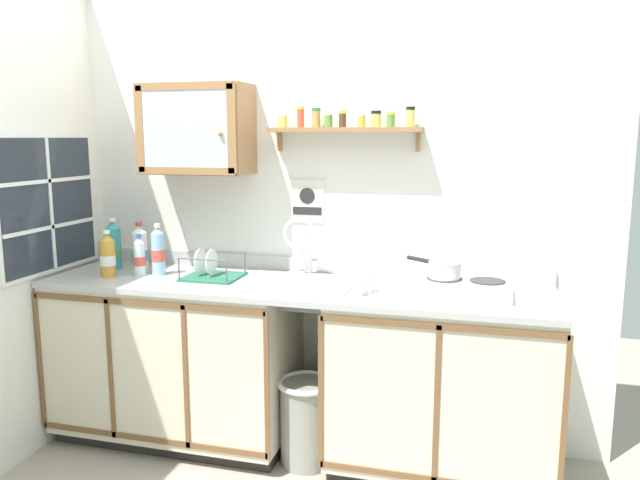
% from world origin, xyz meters
% --- Properties ---
extents(back_wall, '(3.26, 0.07, 2.57)m').
position_xyz_m(back_wall, '(0.00, 0.66, 1.30)').
color(back_wall, silver).
rests_on(back_wall, ground).
extents(lower_cabinet_run, '(1.31, 0.62, 0.90)m').
position_xyz_m(lower_cabinet_run, '(-0.67, 0.33, 0.45)').
color(lower_cabinet_run, black).
rests_on(lower_cabinet_run, ground).
extents(lower_cabinet_run_right, '(1.09, 0.62, 0.90)m').
position_xyz_m(lower_cabinet_run_right, '(0.78, 0.33, 0.45)').
color(lower_cabinet_run_right, black).
rests_on(lower_cabinet_run_right, ground).
extents(countertop, '(2.62, 0.64, 0.03)m').
position_xyz_m(countertop, '(0.00, 0.33, 0.91)').
color(countertop, '#B2B2AD').
rests_on(countertop, lower_cabinet_run).
extents(backsplash, '(2.62, 0.02, 0.08)m').
position_xyz_m(backsplash, '(0.00, 0.62, 0.97)').
color(backsplash, '#B2B2AD').
rests_on(backsplash, countertop).
extents(sink, '(0.58, 0.42, 0.43)m').
position_xyz_m(sink, '(0.03, 0.37, 0.92)').
color(sink, silver).
rests_on(sink, countertop).
extents(hot_plate_stove, '(0.42, 0.30, 0.07)m').
position_xyz_m(hot_plate_stove, '(0.87, 0.32, 0.96)').
color(hot_plate_stove, silver).
rests_on(hot_plate_stove, countertop).
extents(saucepan, '(0.28, 0.22, 0.08)m').
position_xyz_m(saucepan, '(0.77, 0.35, 1.04)').
color(saucepan, silver).
rests_on(saucepan, hot_plate_stove).
extents(bottle_opaque_white_0, '(0.09, 0.09, 0.28)m').
position_xyz_m(bottle_opaque_white_0, '(-0.91, 0.40, 1.05)').
color(bottle_opaque_white_0, white).
rests_on(bottle_opaque_white_0, countertop).
extents(bottle_juice_amber_1, '(0.08, 0.08, 0.25)m').
position_xyz_m(bottle_juice_amber_1, '(-1.01, 0.23, 1.04)').
color(bottle_juice_amber_1, gold).
rests_on(bottle_juice_amber_1, countertop).
extents(bottle_water_blue_2, '(0.07, 0.07, 0.28)m').
position_xyz_m(bottle_water_blue_2, '(-0.77, 0.34, 1.05)').
color(bottle_water_blue_2, '#8CB7E0').
rests_on(bottle_water_blue_2, countertop).
extents(bottle_detergent_teal_3, '(0.09, 0.09, 0.29)m').
position_xyz_m(bottle_detergent_teal_3, '(-1.08, 0.40, 1.06)').
color(bottle_detergent_teal_3, teal).
rests_on(bottle_detergent_teal_3, countertop).
extents(bottle_water_clear_4, '(0.06, 0.06, 0.23)m').
position_xyz_m(bottle_water_clear_4, '(-0.86, 0.31, 1.02)').
color(bottle_water_clear_4, silver).
rests_on(bottle_water_clear_4, countertop).
extents(dish_rack, '(0.29, 0.27, 0.16)m').
position_xyz_m(dish_rack, '(-0.45, 0.35, 0.95)').
color(dish_rack, '#26664C').
rests_on(dish_rack, countertop).
extents(mug, '(0.09, 0.13, 0.10)m').
position_xyz_m(mug, '(0.39, 0.24, 0.98)').
color(mug, white).
rests_on(mug, countertop).
extents(wall_cabinet, '(0.59, 0.31, 0.48)m').
position_xyz_m(wall_cabinet, '(-0.59, 0.49, 1.71)').
color(wall_cabinet, '#996B42').
extents(spice_shelf, '(0.81, 0.14, 0.23)m').
position_xyz_m(spice_shelf, '(0.22, 0.57, 1.73)').
color(spice_shelf, '#996B42').
extents(warning_sign, '(0.19, 0.01, 0.24)m').
position_xyz_m(warning_sign, '(0.00, 0.63, 1.32)').
color(warning_sign, silver).
extents(window, '(0.03, 0.76, 0.75)m').
position_xyz_m(window, '(-1.33, 0.19, 1.32)').
color(window, '#262D38').
extents(trash_bin, '(0.30, 0.30, 0.45)m').
position_xyz_m(trash_bin, '(0.11, 0.23, 0.23)').
color(trash_bin, gray).
rests_on(trash_bin, ground).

